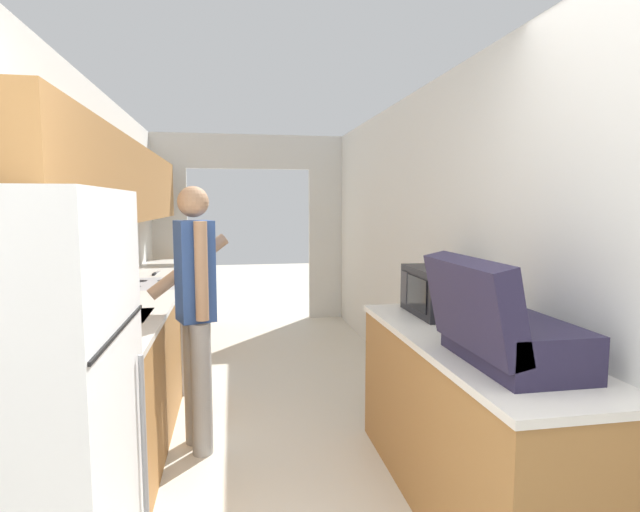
# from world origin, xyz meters

# --- Properties ---
(wall_left) EXTENTS (0.38, 7.99, 2.50)m
(wall_left) POSITION_xyz_m (-1.21, 2.58, 1.46)
(wall_left) COLOR silver
(wall_left) RESTS_ON ground_plane
(wall_right) EXTENTS (0.06, 7.99, 2.50)m
(wall_right) POSITION_xyz_m (1.29, 2.20, 1.25)
(wall_right) COLOR silver
(wall_right) RESTS_ON ground_plane
(wall_far_with_doorway) EXTENTS (2.92, 0.06, 2.50)m
(wall_far_with_doorway) POSITION_xyz_m (0.00, 5.62, 1.44)
(wall_far_with_doorway) COLOR silver
(wall_far_with_doorway) RESTS_ON ground_plane
(counter_left) EXTENTS (0.62, 4.36, 0.89)m
(counter_left) POSITION_xyz_m (-0.96, 3.06, 0.45)
(counter_left) COLOR #9E6B38
(counter_left) RESTS_ON ground_plane
(counter_right) EXTENTS (0.62, 1.86, 0.89)m
(counter_right) POSITION_xyz_m (0.96, 1.17, 0.45)
(counter_right) COLOR #9E6B38
(counter_right) RESTS_ON ground_plane
(refrigerator) EXTENTS (0.69, 0.77, 1.63)m
(refrigerator) POSITION_xyz_m (-0.93, 0.53, 0.82)
(refrigerator) COLOR white
(refrigerator) RESTS_ON ground_plane
(range_oven) EXTENTS (0.66, 0.74, 1.03)m
(range_oven) POSITION_xyz_m (-0.95, 3.33, 0.45)
(range_oven) COLOR #B7B7BC
(range_oven) RESTS_ON ground_plane
(person) EXTENTS (0.54, 0.45, 1.69)m
(person) POSITION_xyz_m (-0.47, 2.04, 0.91)
(person) COLOR #9E9E9E
(person) RESTS_ON ground_plane
(suitcase) EXTENTS (0.48, 0.68, 0.47)m
(suitcase) POSITION_xyz_m (0.89, 0.77, 1.05)
(suitcase) COLOR #231E38
(suitcase) RESTS_ON counter_right
(microwave) EXTENTS (0.37, 0.52, 0.29)m
(microwave) POSITION_xyz_m (1.06, 1.74, 1.04)
(microwave) COLOR black
(microwave) RESTS_ON counter_right
(knife) EXTENTS (0.04, 0.35, 0.02)m
(knife) POSITION_xyz_m (-0.99, 3.94, 0.90)
(knife) COLOR #B7B7BC
(knife) RESTS_ON counter_left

